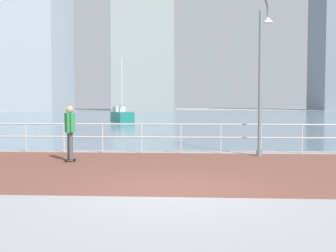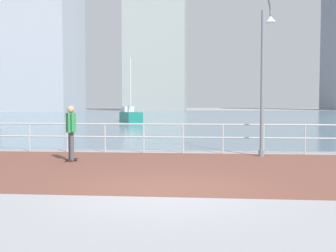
% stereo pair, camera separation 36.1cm
% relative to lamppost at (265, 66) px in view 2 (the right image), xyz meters
% --- Properties ---
extents(ground, '(220.00, 220.00, 0.00)m').
position_rel_lamppost_xyz_m(ground, '(-2.74, 34.26, -2.99)').
color(ground, '#9E9EA3').
extents(brick_paving, '(28.00, 6.83, 0.01)m').
position_rel_lamppost_xyz_m(brick_paving, '(-2.74, -2.95, -2.98)').
color(brick_paving, brown).
rests_on(brick_paving, ground).
extents(harbor_water, '(180.00, 88.00, 0.00)m').
position_rel_lamppost_xyz_m(harbor_water, '(-2.74, 45.47, -2.99)').
color(harbor_water, slate).
rests_on(harbor_water, ground).
extents(waterfront_railing, '(25.25, 0.06, 1.05)m').
position_rel_lamppost_xyz_m(waterfront_railing, '(-2.74, 0.47, -2.26)').
color(waterfront_railing, '#B2BCC1').
rests_on(waterfront_railing, ground).
extents(lamppost, '(0.59, 0.72, 5.40)m').
position_rel_lamppost_xyz_m(lamppost, '(0.00, 0.00, 0.00)').
color(lamppost, slate).
rests_on(lamppost, ground).
extents(skateboarder, '(0.40, 0.52, 1.69)m').
position_rel_lamppost_xyz_m(skateboarder, '(-6.01, -1.88, -1.97)').
color(skateboarder, black).
rests_on(skateboarder, ground).
extents(sailboat_gray, '(2.94, 4.55, 6.13)m').
position_rel_lamppost_xyz_m(sailboat_gray, '(-9.13, 25.20, -2.40)').
color(sailboat_gray, '#197266').
rests_on(sailboat_gray, ground).
extents(tower_beige, '(14.71, 12.01, 42.65)m').
position_rel_lamppost_xyz_m(tower_beige, '(-13.94, 87.36, 17.51)').
color(tower_beige, '#939993').
rests_on(tower_beige, ground).
extents(tower_brick, '(12.90, 15.21, 41.23)m').
position_rel_lamppost_xyz_m(tower_brick, '(-35.53, 70.73, 16.79)').
color(tower_brick, '#A3A8B2').
rests_on(tower_brick, ground).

